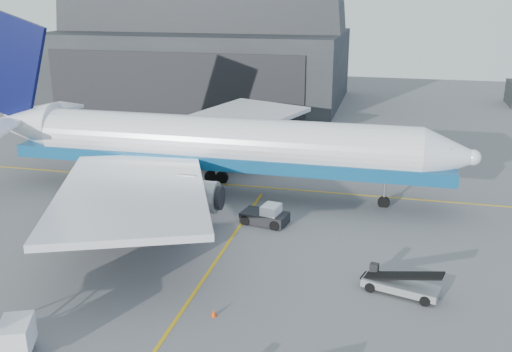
# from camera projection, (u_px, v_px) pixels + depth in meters

# --- Properties ---
(ground) EXTENTS (200.00, 200.00, 0.00)m
(ground) POSITION_uv_depth(u_px,v_px,m) (202.00, 282.00, 38.48)
(ground) COLOR #565659
(ground) RESTS_ON ground
(taxi_lines) EXTENTS (80.00, 42.12, 0.02)m
(taxi_lines) POSITION_uv_depth(u_px,v_px,m) (248.00, 214.00, 50.18)
(taxi_lines) COLOR gold
(taxi_lines) RESTS_ON ground
(hangar) EXTENTS (50.00, 28.30, 28.00)m
(hangar) POSITION_uv_depth(u_px,v_px,m) (200.00, 45.00, 100.43)
(hangar) COLOR black
(hangar) RESTS_ON ground
(airliner) EXTENTS (49.70, 48.20, 17.44)m
(airliner) POSITION_uv_depth(u_px,v_px,m) (205.00, 144.00, 54.16)
(airliner) COLOR white
(airliner) RESTS_ON ground
(pushback_tug) EXTENTS (4.18, 2.91, 1.78)m
(pushback_tug) POSITION_uv_depth(u_px,v_px,m) (266.00, 216.00, 48.01)
(pushback_tug) COLOR black
(pushback_tug) RESTS_ON ground
(belt_loader_b) EXTENTS (5.29, 2.89, 1.98)m
(belt_loader_b) POSITION_uv_depth(u_px,v_px,m) (400.00, 284.00, 36.96)
(belt_loader_b) COLOR gray
(belt_loader_b) RESTS_ON ground
(traffic_cone) EXTENTS (0.33, 0.33, 0.48)m
(traffic_cone) POSITION_uv_depth(u_px,v_px,m) (214.00, 313.00, 34.42)
(traffic_cone) COLOR #E13E07
(traffic_cone) RESTS_ON ground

